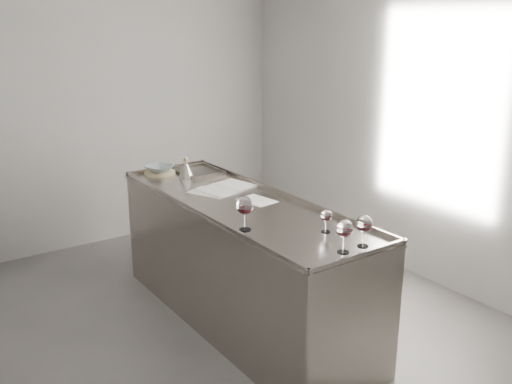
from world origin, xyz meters
TOP-DOWN VIEW (x-y plane):
  - room_shell at (0.00, 0.00)m, footprint 4.54×5.04m
  - counter at (0.50, 0.30)m, footprint 0.77×2.42m
  - wine_glass_left at (0.23, -0.16)m, footprint 0.11×0.11m
  - wine_glass_middle at (0.48, -0.78)m, footprint 0.10×0.10m
  - wine_glass_right at (0.64, -0.78)m, footprint 0.10×0.10m
  - wine_glass_small at (0.62, -0.48)m, footprint 0.07×0.07m
  - notebook at (0.61, 0.69)m, footprint 0.47×0.38m
  - loose_paper_top at (0.45, 0.67)m, footprint 0.32×0.36m
  - loose_paper_under at (0.63, 0.28)m, footprint 0.23×0.30m
  - trivet at (0.38, 1.38)m, footprint 0.33×0.33m
  - ceramic_bowl at (0.38, 1.38)m, footprint 0.29×0.29m
  - wine_funnel at (0.50, 1.14)m, footprint 0.14×0.14m

SIDE VIEW (x-z plane):
  - counter at x=0.50m, z-range -0.01..0.96m
  - loose_paper_top at x=0.45m, z-range 0.94..0.94m
  - loose_paper_under at x=0.63m, z-range 0.94..0.94m
  - notebook at x=0.61m, z-range 0.94..0.95m
  - trivet at x=0.38m, z-range 0.94..0.96m
  - ceramic_bowl at x=0.38m, z-range 0.96..1.01m
  - wine_funnel at x=0.50m, z-range 0.90..1.10m
  - wine_glass_small at x=0.62m, z-range 0.97..1.12m
  - wine_glass_right at x=0.64m, z-range 0.98..1.17m
  - wine_glass_middle at x=0.48m, z-range 0.98..1.18m
  - wine_glass_left at x=0.23m, z-range 0.99..1.20m
  - room_shell at x=0.00m, z-range -0.02..2.82m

